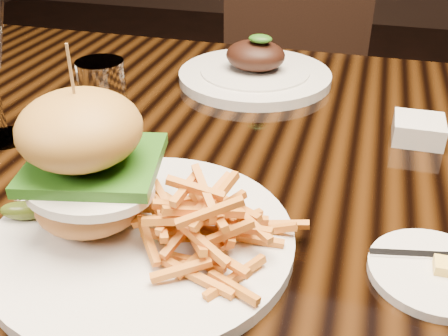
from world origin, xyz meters
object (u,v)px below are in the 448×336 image
(chair_far, at_px, (297,71))
(far_dish, at_px, (255,72))
(dining_table, at_px, (270,194))
(burger_plate, at_px, (133,200))

(chair_far, bearing_deg, far_dish, -103.17)
(dining_table, distance_m, burger_plate, 0.30)
(burger_plate, xyz_separation_m, chair_far, (0.01, 1.13, -0.27))
(dining_table, xyz_separation_m, far_dish, (-0.08, 0.25, 0.09))
(dining_table, bearing_deg, far_dish, 108.33)
(far_dish, distance_m, chair_far, 0.68)
(dining_table, distance_m, chair_far, 0.90)
(dining_table, relative_size, burger_plate, 4.93)
(burger_plate, xyz_separation_m, far_dish, (0.02, 0.49, -0.04))
(far_dish, bearing_deg, burger_plate, -91.94)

